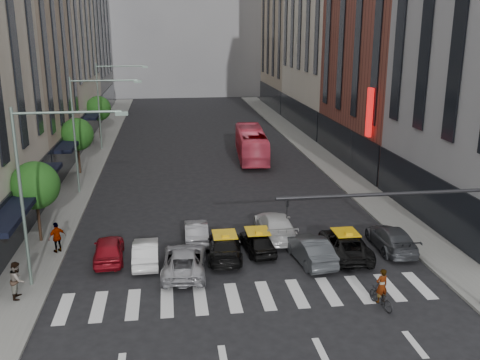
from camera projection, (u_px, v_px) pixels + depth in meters
name	position (u px, v px, depth m)	size (l,w,h in m)	color
ground	(259.00, 312.00, 24.74)	(160.00, 160.00, 0.00)	black
sidewalk_left	(90.00, 163.00, 51.81)	(3.00, 96.00, 0.15)	slate
sidewalk_right	(320.00, 155.00, 54.81)	(3.00, 96.00, 0.15)	slate
building_left_b	(10.00, 36.00, 45.93)	(8.00, 16.00, 24.00)	tan
building_left_d	(76.00, 12.00, 80.37)	(8.00, 18.00, 30.00)	gray
building_right_b	(393.00, 24.00, 49.13)	(8.00, 18.00, 26.00)	brown
building_right_d	(296.00, 19.00, 85.07)	(8.00, 18.00, 28.00)	tan
tree_near	(35.00, 185.00, 31.74)	(2.88, 2.88, 4.95)	black
tree_mid	(77.00, 134.00, 46.98)	(2.88, 2.88, 4.95)	black
tree_far	(98.00, 108.00, 62.23)	(2.88, 2.88, 4.95)	black
streetlamp_near	(40.00, 174.00, 25.63)	(5.38, 0.25, 9.00)	gray
streetlamp_mid	(86.00, 120.00, 40.88)	(5.38, 0.25, 9.00)	gray
streetlamp_far	(107.00, 95.00, 56.13)	(5.38, 0.25, 9.00)	gray
traffic_signal	(435.00, 221.00, 23.56)	(10.10, 0.20, 6.00)	black
liberty_sign	(370.00, 112.00, 43.80)	(0.30, 0.70, 4.00)	red
car_red	(109.00, 249.00, 30.03)	(1.63, 4.06, 1.38)	maroon
car_white_front	(146.00, 252.00, 29.71)	(1.39, 3.99, 1.31)	silver
car_silver	(184.00, 261.00, 28.54)	(2.28, 4.95, 1.37)	#A4A4AA
taxi_left	(225.00, 246.00, 30.45)	(1.93, 4.75, 1.38)	black
taxi_center	(257.00, 242.00, 31.19)	(1.52, 3.78, 1.29)	black
car_grey_mid	(310.00, 249.00, 29.89)	(1.57, 4.50, 1.48)	#383B3E
taxi_right	(345.00, 244.00, 30.67)	(2.35, 5.10, 1.42)	black
car_grey_curb	(391.00, 238.00, 31.56)	(1.95, 4.79, 1.39)	#3C3F44
car_row2_left	(196.00, 232.00, 32.68)	(1.39, 3.98, 1.31)	gray
car_row2_right	(275.00, 225.00, 33.46)	(2.15, 5.28, 1.53)	silver
bus	(251.00, 144.00, 53.32)	(2.57, 10.99, 3.06)	#E6435E
motorcycle	(381.00, 298.00, 25.05)	(0.63, 1.82, 0.95)	black
rider	(383.00, 272.00, 24.69)	(0.62, 0.41, 1.69)	gray
pedestrian_near	(17.00, 280.00, 25.52)	(0.90, 0.70, 1.84)	gray
pedestrian_far	(57.00, 237.00, 30.78)	(1.06, 0.44, 1.80)	gray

